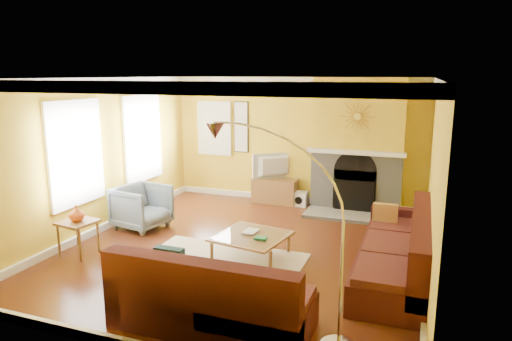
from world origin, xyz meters
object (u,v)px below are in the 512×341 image
at_px(side_table, 79,238).
at_px(armchair, 142,207).
at_px(sectional_sofa, 298,247).
at_px(media_console, 275,191).
at_px(coffee_table, 252,247).
at_px(arc_lamp, 282,238).

bearing_deg(side_table, armchair, 83.35).
distance_m(sectional_sofa, media_console, 3.80).
xyz_separation_m(sectional_sofa, media_console, (-1.45, 3.51, -0.18)).
relative_size(coffee_table, side_table, 1.81).
xyz_separation_m(coffee_table, media_console, (-0.63, 3.12, 0.07)).
bearing_deg(sectional_sofa, coffee_table, 154.56).
xyz_separation_m(coffee_table, armchair, (-2.40, 0.69, 0.19)).
bearing_deg(arc_lamp, sectional_sofa, 98.21).
xyz_separation_m(sectional_sofa, coffee_table, (-0.83, 0.39, -0.25)).
height_order(coffee_table, armchair, armchair).
distance_m(media_console, arc_lamp, 5.34).
height_order(sectional_sofa, side_table, sectional_sofa).
relative_size(armchair, side_table, 1.56).
height_order(media_console, arc_lamp, arc_lamp).
height_order(media_console, armchair, armchair).
bearing_deg(armchair, sectional_sofa, -98.68).
xyz_separation_m(coffee_table, side_table, (-2.57, -0.76, 0.08)).
distance_m(media_console, side_table, 4.34).
relative_size(coffee_table, armchair, 1.16).
xyz_separation_m(media_console, armchair, (-1.77, -2.42, 0.13)).
distance_m(coffee_table, arc_lamp, 2.35).
xyz_separation_m(sectional_sofa, side_table, (-3.39, -0.37, -0.17)).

